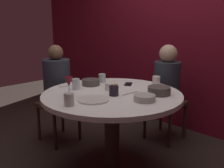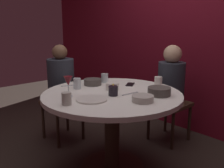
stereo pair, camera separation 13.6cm
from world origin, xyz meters
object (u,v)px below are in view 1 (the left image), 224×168
Objects in this scene: dinner_plate at (93,100)px; seated_diner_left at (57,83)px; cup_by_right_diner at (69,99)px; bowl_serving_large at (91,82)px; wine_glass at (69,83)px; dining_table at (112,110)px; bowl_salad_center at (112,86)px; bowl_sauce_side at (159,91)px; cup_near_candle at (156,81)px; candle_holder at (114,91)px; bowl_small_white at (144,98)px; seated_diner_back at (167,82)px; cell_phone at (128,84)px; cup_by_left_diner at (76,84)px; cup_center_front at (102,78)px.

seated_diner_left is at bearing 163.35° from dinner_plate.
bowl_serving_large is at bearing 124.46° from cup_by_right_diner.
seated_diner_left is 6.44× the size of wine_glass.
bowl_salad_center is at bearing 135.76° from dining_table.
bowl_serving_large is (-0.20, 0.41, -0.10)m from wine_glass.
bowl_sauce_side is at bearing 36.21° from dining_table.
bowl_serving_large is at bearing -138.25° from cup_near_candle.
candle_holder reaches higher than bowl_small_white.
dinner_plate is (-0.02, -0.22, -0.04)m from candle_holder.
seated_diner_back is 0.58m from cell_phone.
bowl_sauce_side reaches higher than cell_phone.
seated_diner_left is 0.53m from bowl_serving_large.
cup_by_left_diner is at bearing -155.37° from dining_table.
seated_diner_left is 10.76× the size of candle_holder.
seated_diner_left reaches higher than cup_near_candle.
seated_diner_left reaches higher than cup_by_right_diner.
wine_glass is 0.62m from cup_center_front.
bowl_small_white is at bearing -65.59° from cup_near_candle.
bowl_small_white is (0.30, 0.27, 0.02)m from dinner_plate.
bowl_small_white is 0.59m from cup_by_right_diner.
bowl_sauce_side is (0.26, 0.30, -0.01)m from candle_holder.
cup_near_candle reaches higher than cup_center_front.
bowl_serving_large is at bearing 165.31° from candle_holder.
cup_near_candle is (1.01, 0.49, 0.10)m from seated_diner_left.
cell_phone reaches higher than dining_table.
dinner_plate is 0.41m from cup_by_left_diner.
bowl_small_white reaches higher than dining_table.
bowl_serving_large is (-0.35, 0.06, 0.20)m from dining_table.
dining_table is 0.40m from cell_phone.
seated_diner_left is 5.68× the size of bowl_sauce_side.
dinner_plate is at bearing 2.84° from seated_diner_back.
seated_diner_back is 0.79m from cup_center_front.
cup_near_candle is at bearing 17.96° from seated_diner_back.
bowl_sauce_side is at bearing 11.51° from seated_diner_left.
cup_center_front is at bearing 93.35° from bowl_serving_large.
cell_phone is at bearing 113.85° from candle_holder.
cell_phone is at bearing 98.45° from cup_by_right_diner.
bowl_serving_large is 0.71m from bowl_sauce_side.
candle_holder is 0.44m from cup_by_right_diner.
wine_glass is (0.72, -0.36, 0.18)m from seated_diner_left.
bowl_sauce_side is (0.34, 0.25, 0.20)m from dining_table.
cup_center_front is (-0.21, 0.58, -0.08)m from wine_glass.
seated_diner_left is 1.03m from cup_by_right_diner.
cup_near_candle is (0.14, 0.49, 0.22)m from dining_table.
bowl_small_white is (0.71, -0.06, -0.01)m from bowl_serving_large.
seated_diner_left reaches higher than candle_holder.
dining_table is 0.92m from seated_diner_back.
seated_diner_back reaches higher than wine_glass.
candle_holder is at bearing 4.50° from seated_diner_back.
bowl_sauce_side is (-0.03, 0.25, 0.01)m from bowl_small_white.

